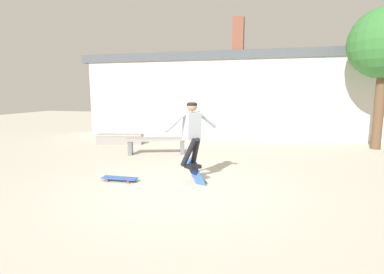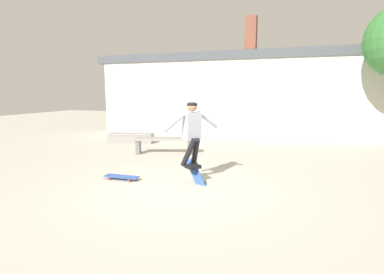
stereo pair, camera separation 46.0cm
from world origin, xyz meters
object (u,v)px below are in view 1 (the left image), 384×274
(skater, at_px, (192,129))
(skateboard_flipping, at_px, (196,175))
(skate_ledge, at_px, (120,139))
(skateboard_resting, at_px, (120,178))
(park_bench, at_px, (156,142))

(skater, distance_m, skateboard_flipping, 0.98)
(skate_ledge, xyz_separation_m, skateboard_resting, (2.27, -4.28, -0.11))
(skater, relative_size, skateboard_resting, 1.76)
(skate_ledge, xyz_separation_m, skateboard_flipping, (3.89, -3.95, -0.01))
(skateboard_resting, bearing_deg, skate_ledge, -64.18)
(park_bench, height_order, skateboard_resting, park_bench)
(park_bench, xyz_separation_m, skateboard_flipping, (1.88, -2.49, -0.20))
(skateboard_resting, bearing_deg, park_bench, -86.78)
(park_bench, xyz_separation_m, skate_ledge, (-2.01, 1.45, -0.20))
(skateboard_flipping, height_order, skateboard_resting, skateboard_flipping)
(skate_ledge, height_order, skateboard_resting, skate_ledge)
(park_bench, xyz_separation_m, skater, (1.79, -2.52, 0.78))
(skate_ledge, relative_size, skater, 1.24)
(park_bench, relative_size, skater, 1.33)
(park_bench, bearing_deg, skateboard_flipping, -71.64)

